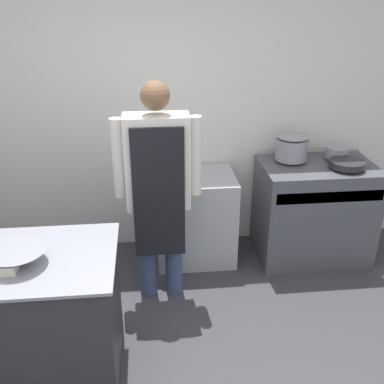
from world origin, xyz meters
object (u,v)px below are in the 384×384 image
Objects in this scene: stove at (313,211)px; mixing_bowl at (17,257)px; stock_pot at (292,147)px; saute_pan at (347,164)px; person_cook at (158,182)px; sauce_pot at (337,152)px; plastic_tub at (7,268)px; fridge_unit at (195,217)px.

mixing_bowl is at bearing -150.56° from stove.
saute_pan is at bearing -28.10° from stock_pot.
person_cook is at bearing -154.34° from stock_pot.
stock_pot is at bearing 180.00° from sauce_pot.
mixing_bowl is 2.84m from sauce_pot.
person_cook is 1.26m from plastic_tub.
fridge_unit is at bearing -176.71° from stock_pot.
plastic_tub is 0.36× the size of stock_pot.
fridge_unit is 1.08m from stock_pot.
stove is 0.57m from sauce_pot.
plastic_tub is at bearing -134.48° from person_cook.
mixing_bowl reaches higher than fridge_unit.
sauce_pot is at bearing 30.40° from plastic_tub.
stock_pot reaches higher than plastic_tub.
sauce_pot is (0.43, -0.00, -0.07)m from stock_pot.
mixing_bowl is 0.09m from plastic_tub.
mixing_bowl is (-2.27, -1.28, 0.47)m from stove.
person_cook reaches higher than stove.
fridge_unit is 1.41m from sauce_pot.
saute_pan is at bearing 26.38° from plastic_tub.
saute_pan is (0.43, -0.23, -0.09)m from stock_pot.
stock_pot reaches higher than stove.
saute_pan is (0.20, -0.11, 0.50)m from stove.
sauce_pot reaches higher than mixing_bowl.
stove is 0.55m from saute_pan.
fridge_unit is 2.71× the size of saute_pan.
mixing_bowl is at bearing 62.57° from plastic_tub.
stove is at bearing -150.19° from sauce_pot.
sauce_pot is (0.20, 0.12, 0.52)m from stove.
sauce_pot reaches higher than plastic_tub.
person_cook is at bearing 44.28° from mixing_bowl.
person_cook is (-0.34, -0.53, 0.60)m from fridge_unit.
person_cook is 6.18× the size of stock_pot.
fridge_unit is 0.47× the size of person_cook.
plastic_tub is (-1.22, -1.42, 0.50)m from fridge_unit.
saute_pan is at bearing 25.30° from mixing_bowl.
stock_pot is 1.38× the size of sauce_pot.
saute_pan is at bearing -90.00° from sauce_pot.
person_cook reaches higher than plastic_tub.
plastic_tub is 0.34× the size of saute_pan.
fridge_unit is at bearing -177.79° from sauce_pot.
sauce_pot reaches higher than stove.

